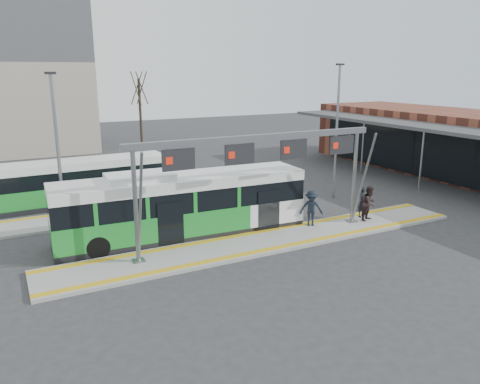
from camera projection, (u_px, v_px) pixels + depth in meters
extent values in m
plane|color=#2D2D30|center=(269.00, 242.00, 23.21)|extent=(120.00, 120.00, 0.00)
cube|color=gray|center=(269.00, 241.00, 23.19)|extent=(22.00, 3.00, 0.15)
cube|color=gray|center=(144.00, 210.00, 28.26)|extent=(20.00, 3.00, 0.15)
cube|color=gold|center=(258.00, 232.00, 24.16)|extent=(22.00, 0.35, 0.02)
cube|color=gold|center=(282.00, 246.00, 22.18)|extent=(22.00, 0.35, 0.02)
cube|color=gold|center=(139.00, 204.00, 29.23)|extent=(20.00, 0.35, 0.02)
cylinder|color=slate|center=(136.00, 206.00, 19.88)|extent=(0.20, 0.20, 5.05)
cube|color=slate|center=(139.00, 260.00, 20.51)|extent=(0.50, 0.50, 0.06)
cylinder|color=slate|center=(140.00, 210.00, 19.28)|extent=(0.12, 1.46, 4.90)
cylinder|color=slate|center=(354.00, 177.00, 25.25)|extent=(0.20, 0.20, 5.05)
cube|color=slate|center=(352.00, 221.00, 25.88)|extent=(0.50, 0.50, 0.06)
cylinder|color=slate|center=(363.00, 180.00, 24.65)|extent=(0.12, 1.46, 4.90)
cube|color=slate|center=(259.00, 138.00, 21.93)|extent=(13.00, 0.25, 0.30)
cube|color=black|center=(179.00, 160.00, 20.32)|extent=(1.50, 0.12, 0.95)
cube|color=red|center=(169.00, 161.00, 20.05)|extent=(0.32, 0.02, 0.32)
cube|color=black|center=(240.00, 154.00, 21.66)|extent=(1.50, 0.12, 0.95)
cube|color=red|center=(232.00, 155.00, 21.40)|extent=(0.32, 0.02, 0.32)
cube|color=black|center=(294.00, 149.00, 23.00)|extent=(1.50, 0.12, 0.95)
cube|color=red|center=(287.00, 150.00, 22.74)|extent=(0.32, 0.02, 0.32)
cube|color=black|center=(342.00, 145.00, 24.34)|extent=(1.50, 0.12, 0.95)
cube|color=red|center=(336.00, 146.00, 24.08)|extent=(0.32, 0.02, 0.32)
cube|color=black|center=(450.00, 159.00, 34.11)|extent=(0.15, 28.00, 3.60)
cube|color=#3F3F42|center=(442.00, 128.00, 32.94)|extent=(4.00, 30.00, 0.25)
cylinder|color=slate|center=(421.00, 160.00, 32.72)|extent=(0.14, 0.14, 4.30)
cylinder|color=slate|center=(363.00, 148.00, 37.87)|extent=(0.14, 0.14, 4.30)
cube|color=black|center=(184.00, 232.00, 24.03)|extent=(12.77, 3.27, 0.37)
cube|color=#1D862C|center=(183.00, 218.00, 23.83)|extent=(12.77, 3.27, 1.21)
cube|color=black|center=(183.00, 196.00, 23.54)|extent=(12.77, 3.19, 1.06)
cube|color=white|center=(182.00, 181.00, 23.34)|extent=(12.77, 3.27, 0.53)
cube|color=orange|center=(291.00, 172.00, 25.95)|extent=(0.14, 1.88, 0.30)
cube|color=white|center=(140.00, 177.00, 22.37)|extent=(3.25, 2.03, 0.32)
cylinder|color=black|center=(98.00, 247.00, 21.08)|extent=(1.07, 0.36, 1.06)
cylinder|color=black|center=(91.00, 231.00, 23.18)|extent=(1.07, 0.36, 1.06)
cylinder|color=black|center=(260.00, 223.00, 24.44)|extent=(1.07, 0.36, 1.06)
cylinder|color=black|center=(241.00, 211.00, 26.54)|extent=(1.07, 0.36, 1.06)
cube|color=black|center=(80.00, 201.00, 29.97)|extent=(11.26, 2.75, 0.33)
cube|color=#1D862C|center=(79.00, 190.00, 29.79)|extent=(11.26, 2.75, 1.07)
cube|color=black|center=(78.00, 175.00, 29.54)|extent=(11.26, 2.68, 0.93)
cube|color=white|center=(77.00, 164.00, 29.36)|extent=(11.26, 2.75, 0.47)
cylinder|color=black|center=(13.00, 209.00, 27.15)|extent=(0.94, 0.31, 0.93)
cylinder|color=black|center=(11.00, 200.00, 28.90)|extent=(0.94, 0.31, 0.93)
cylinder|color=black|center=(136.00, 193.00, 30.61)|extent=(0.94, 0.31, 0.93)
cylinder|color=black|center=(127.00, 186.00, 32.36)|extent=(0.94, 0.31, 0.93)
imported|color=black|center=(362.00, 202.00, 26.55)|extent=(0.75, 0.63, 1.76)
imported|color=black|center=(369.00, 203.00, 25.93)|extent=(1.13, 1.00, 1.93)
imported|color=black|center=(311.00, 208.00, 25.00)|extent=(1.44, 1.24, 1.93)
cylinder|color=#382B21|center=(40.00, 122.00, 46.32)|extent=(0.28, 0.28, 6.51)
cylinder|color=#382B21|center=(140.00, 114.00, 49.58)|extent=(0.28, 0.28, 7.45)
cylinder|color=slate|center=(59.00, 160.00, 22.64)|extent=(0.16, 0.16, 8.14)
cube|color=black|center=(50.00, 73.00, 21.62)|extent=(0.50, 0.25, 0.12)
cylinder|color=slate|center=(337.00, 133.00, 30.24)|extent=(0.16, 0.16, 8.62)
cube|color=black|center=(340.00, 64.00, 29.15)|extent=(0.50, 0.25, 0.12)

